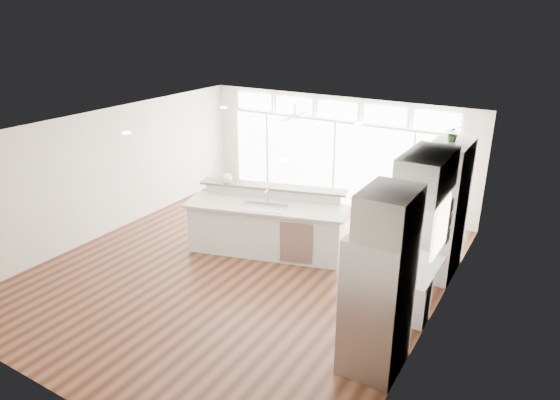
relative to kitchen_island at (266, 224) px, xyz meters
The scene contains 24 objects.
floor 1.00m from the kitchen_island, 90.29° to the right, with size 7.00×8.00×0.02m, color #3A1D12.
ceiling 2.21m from the kitchen_island, 90.29° to the right, with size 7.00×8.00×0.02m, color white.
wall_back 3.31m from the kitchen_island, 90.07° to the left, with size 7.00×0.04×2.70m, color beige.
wall_front 4.82m from the kitchen_island, 90.05° to the right, with size 7.00×0.04×2.70m, color beige.
wall_left 3.66m from the kitchen_island, 167.63° to the right, with size 0.04×8.00×2.70m, color beige.
wall_right 3.65m from the kitchen_island, 12.40° to the right, with size 0.04×8.00×2.70m, color beige.
glass_wall 3.20m from the kitchen_island, 90.07° to the left, with size 5.80×0.06×2.08m, color white.
transom_row 3.62m from the kitchen_island, 90.07° to the left, with size 5.90×0.06×0.40m, color white.
desk_window 3.61m from the kitchen_island, ahead, with size 0.04×0.85×0.85m, color white.
ceiling_fan 2.79m from the kitchen_island, 103.93° to the left, with size 1.16×1.16×0.32m, color silver.
recessed_lights 2.13m from the kitchen_island, 90.40° to the right, with size 3.40×3.00×0.02m, color white.
oven_cabinet 3.39m from the kitchen_island, 18.05° to the left, with size 0.64×1.20×2.50m, color silver.
desk_nook 3.17m from the kitchen_island, ahead, with size 0.72×1.30×0.76m, color silver.
upper_cabinets 3.63m from the kitchen_island, ahead, with size 0.64×1.30×0.64m, color silver.
refrigerator 3.78m from the kitchen_island, 34.29° to the right, with size 0.76×0.90×2.00m, color #ABABB0.
fridge_cabinet 4.16m from the kitchen_island, 33.79° to the right, with size 0.64×0.90×0.60m, color silver.
framed_photos 3.54m from the kitchen_island, ahead, with size 0.06×0.22×0.80m, color black.
kitchen_island is the anchor object (origin of this frame).
rug 3.09m from the kitchen_island, 24.12° to the right, with size 0.81×0.58×0.01m, color #351D11.
office_chair 2.58m from the kitchen_island, 10.72° to the right, with size 0.51×0.47×0.98m, color black.
fishbowl 1.27m from the kitchen_island, behind, with size 0.21×0.21×0.21m, color white.
monitor 3.10m from the kitchen_island, ahead, with size 0.08×0.45×0.38m, color black.
keyboard 2.92m from the kitchen_island, ahead, with size 0.11×0.29×0.01m, color silver.
potted_plant 3.87m from the kitchen_island, 18.05° to the left, with size 0.26×0.29×0.22m, color #2F5524.
Camera 1 is at (4.94, -6.87, 4.65)m, focal length 32.00 mm.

